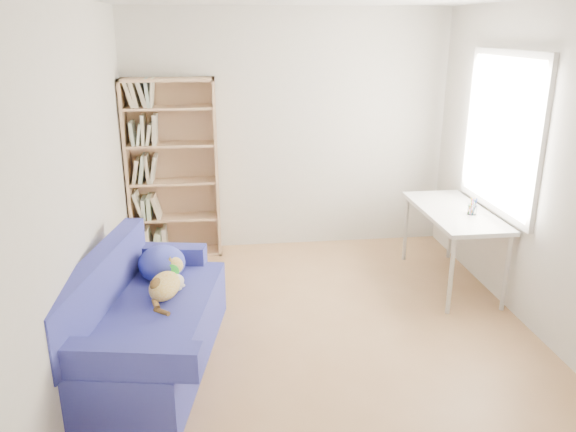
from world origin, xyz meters
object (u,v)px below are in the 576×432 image
object	(u,v)px
sofa	(145,322)
bookshelf	(174,177)
desk	(454,217)
pen_cup	(472,208)

from	to	relation	value
sofa	bookshelf	bearing A→B (deg)	97.92
desk	sofa	bearing A→B (deg)	-159.48
sofa	bookshelf	distance (m)	2.20
pen_cup	bookshelf	bearing A→B (deg)	156.08
sofa	bookshelf	world-z (taller)	bookshelf
bookshelf	pen_cup	world-z (taller)	bookshelf
bookshelf	pen_cup	bearing A→B (deg)	-23.92
desk	pen_cup	size ratio (longest dim) A/B	8.21
sofa	desk	world-z (taller)	sofa
desk	pen_cup	distance (m)	0.22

